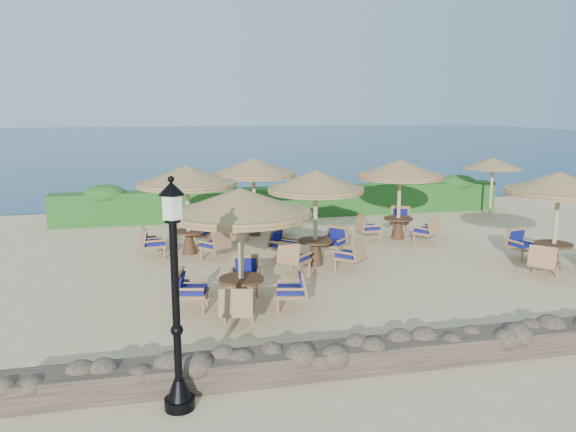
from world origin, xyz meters
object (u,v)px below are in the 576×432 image
(extra_parasol, at_px, (493,164))
(cafe_set_5, at_px, (400,181))
(lamp_post, at_px, (176,306))
(cafe_set_1, at_px, (316,202))
(cafe_set_0, at_px, (240,224))
(cafe_set_2, at_px, (558,199))
(cafe_set_4, at_px, (254,179))
(cafe_set_3, at_px, (187,189))

(extra_parasol, xyz_separation_m, cafe_set_5, (-5.07, -2.59, -0.24))
(lamp_post, xyz_separation_m, cafe_set_1, (3.96, 6.93, 0.23))
(cafe_set_0, xyz_separation_m, cafe_set_5, (6.07, 5.55, 0.05))
(lamp_post, xyz_separation_m, cafe_set_2, (10.14, 5.12, 0.37))
(extra_parasol, xyz_separation_m, cafe_set_1, (-8.64, -5.07, -0.39))
(lamp_post, bearing_deg, extra_parasol, 43.60)
(cafe_set_4, bearing_deg, cafe_set_2, -39.24)
(cafe_set_4, distance_m, cafe_set_5, 4.86)
(lamp_post, distance_m, extra_parasol, 17.41)
(cafe_set_0, height_order, cafe_set_3, same)
(cafe_set_1, height_order, cafe_set_5, same)
(cafe_set_0, height_order, cafe_set_1, same)
(cafe_set_3, bearing_deg, cafe_set_5, 3.99)
(extra_parasol, distance_m, cafe_set_3, 12.38)
(cafe_set_1, relative_size, cafe_set_3, 0.89)
(cafe_set_4, bearing_deg, cafe_set_0, -101.65)
(cafe_set_3, relative_size, cafe_set_4, 1.03)
(extra_parasol, bearing_deg, cafe_set_1, -149.58)
(lamp_post, bearing_deg, cafe_set_0, 69.25)
(cafe_set_2, xyz_separation_m, cafe_set_5, (-2.61, 4.30, 0.01))
(cafe_set_0, xyz_separation_m, cafe_set_2, (8.67, 1.25, 0.04))
(cafe_set_3, bearing_deg, cafe_set_2, -21.83)
(lamp_post, bearing_deg, cafe_set_5, 51.35)
(cafe_set_0, relative_size, cafe_set_2, 1.07)
(extra_parasol, relative_size, cafe_set_2, 0.84)
(lamp_post, xyz_separation_m, cafe_set_0, (1.46, 3.86, 0.33))
(cafe_set_1, bearing_deg, cafe_set_4, 104.18)
(cafe_set_1, distance_m, cafe_set_2, 6.44)
(lamp_post, bearing_deg, cafe_set_3, 86.08)
(cafe_set_0, bearing_deg, cafe_set_4, 78.35)
(cafe_set_1, distance_m, cafe_set_4, 4.20)
(cafe_set_2, height_order, cafe_set_5, same)
(extra_parasol, xyz_separation_m, cafe_set_0, (-11.14, -8.14, -0.29))
(extra_parasol, height_order, cafe_set_4, cafe_set_4)
(cafe_set_0, relative_size, cafe_set_4, 1.06)
(lamp_post, distance_m, cafe_set_0, 4.14)
(lamp_post, relative_size, cafe_set_0, 1.09)
(cafe_set_0, xyz_separation_m, cafe_set_4, (1.47, 7.14, 0.05))
(extra_parasol, height_order, cafe_set_3, cafe_set_3)
(lamp_post, relative_size, cafe_set_3, 1.11)
(extra_parasol, bearing_deg, cafe_set_0, -143.84)
(extra_parasol, distance_m, cafe_set_2, 7.32)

